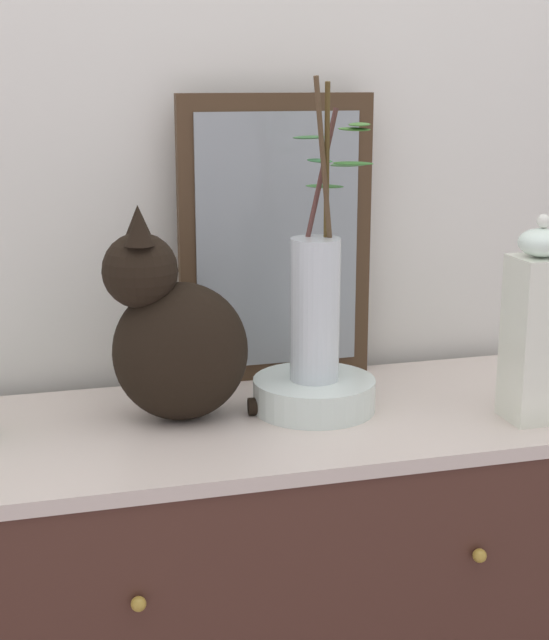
% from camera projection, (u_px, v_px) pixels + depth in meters
% --- Properties ---
extents(wall_back, '(4.40, 0.08, 2.60)m').
position_uv_depth(wall_back, '(231.00, 140.00, 1.91)').
color(wall_back, silver).
rests_on(wall_back, ground_plane).
extents(sideboard, '(1.29, 0.52, 0.83)m').
position_uv_depth(sideboard, '(275.00, 622.00, 1.82)').
color(sideboard, '#482A20').
rests_on(sideboard, ground_plane).
extents(mirror_leaning, '(0.39, 0.03, 0.56)m').
position_uv_depth(mirror_leaning, '(276.00, 240.00, 1.88)').
color(mirror_leaning, '#422E1D').
rests_on(mirror_leaning, sideboard).
extents(cat_sitting, '(0.41, 0.19, 0.38)m').
position_uv_depth(cat_sitting, '(174.00, 335.00, 1.67)').
color(cat_sitting, black).
rests_on(cat_sitting, sideboard).
extents(bowl_porcelain, '(0.22, 0.22, 0.06)m').
position_uv_depth(bowl_porcelain, '(314.00, 394.00, 1.75)').
color(bowl_porcelain, white).
rests_on(bowl_porcelain, sideboard).
extents(vase_glass_clear, '(0.14, 0.21, 0.54)m').
position_uv_depth(vase_glass_clear, '(316.00, 298.00, 1.71)').
color(vase_glass_clear, silver).
rests_on(vase_glass_clear, bowl_porcelain).
extents(jar_lidded_porcelain, '(0.09, 0.09, 0.37)m').
position_uv_depth(jar_lidded_porcelain, '(536.00, 328.00, 1.67)').
color(jar_lidded_porcelain, white).
rests_on(jar_lidded_porcelain, sideboard).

